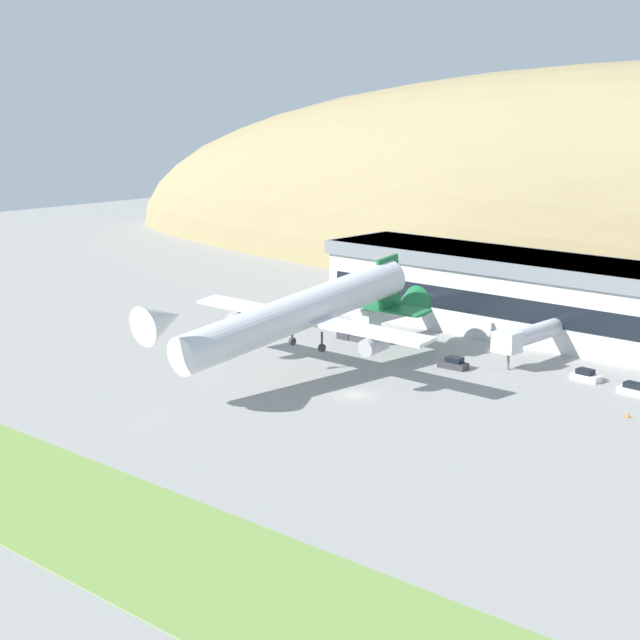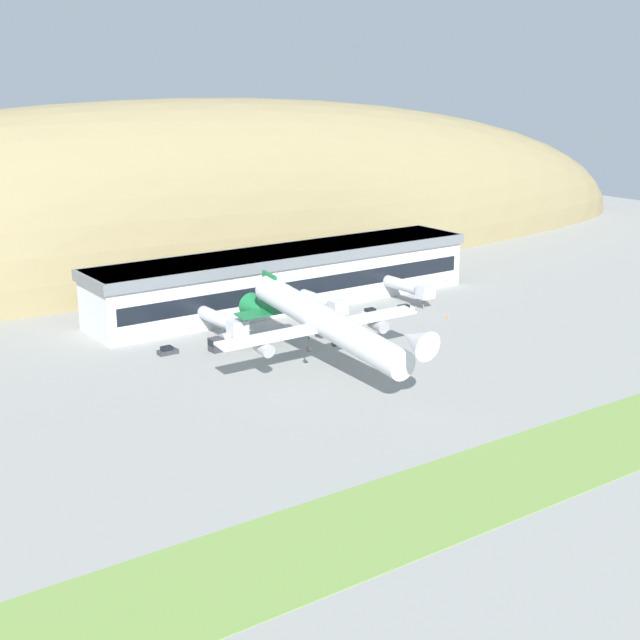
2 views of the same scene
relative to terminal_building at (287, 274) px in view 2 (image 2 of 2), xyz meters
name	(u,v)px [view 2 (image 2 of 2)]	position (x,y,z in m)	size (l,w,h in m)	color
ground_plane	(381,362)	(-8.16, -43.41, -7.06)	(427.66, 427.66, 0.00)	gray
grass_strip_foreground	(588,447)	(-8.16, -89.12, -7.02)	(384.89, 17.68, 0.08)	#759947
hill_backdrop	(187,262)	(2.81, 54.50, -7.06)	(345.73, 66.95, 86.95)	#8E7F56
terminal_building	(287,274)	(0.00, 0.00, 0.00)	(91.23, 16.43, 12.44)	silver
jetway_0	(224,321)	(-25.02, -16.09, -3.07)	(3.38, 15.23, 5.43)	silver
jetway_1	(324,303)	(-0.86, -15.52, -3.07)	(3.38, 14.14, 5.43)	silver
jetway_2	(410,287)	(22.46, -15.72, -3.07)	(3.38, 14.53, 5.43)	silver
cargo_airplane	(325,323)	(-19.26, -41.50, 1.60)	(40.44, 52.15, 10.98)	silver
service_car_0	(404,309)	(17.64, -19.39, -6.42)	(4.44, 1.98, 1.53)	silver
service_car_1	(371,312)	(9.83, -17.63, -6.41)	(3.99, 2.07, 1.56)	silver
service_car_2	(167,351)	(-37.55, -17.11, -6.43)	(3.66, 1.85, 1.51)	#333338
service_car_3	(326,332)	(-6.70, -24.42, -6.37)	(4.22, 2.12, 1.66)	#333338
fuel_truck	(227,341)	(-26.95, -20.69, -5.55)	(7.18, 2.72, 3.19)	#333338
traffic_cone_0	(447,317)	(21.55, -28.74, -6.78)	(0.52, 0.52, 0.58)	orange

